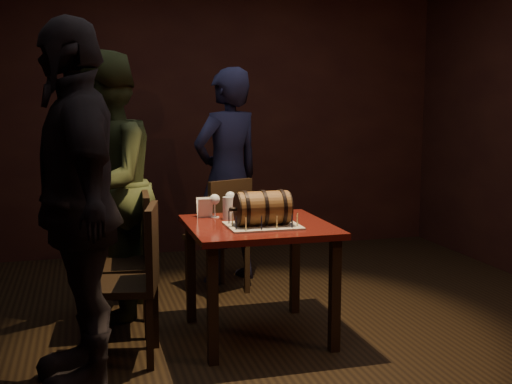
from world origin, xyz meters
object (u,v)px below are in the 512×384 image
pint_of_ale (228,209)px  person_back (228,176)px  wine_glass_mid (230,198)px  chair_left_front (136,274)px  pub_table (258,240)px  person_left_rear (104,187)px  chair_back (223,230)px  barrel_cake (263,208)px  person_left_front (77,206)px  wine_glass_left (215,200)px  chair_left_rear (132,255)px  wine_glass_right (256,199)px

pint_of_ale → person_back: bearing=77.3°
person_back → wine_glass_mid: bearing=53.5°
pint_of_ale → chair_left_front: bearing=-149.6°
wine_glass_mid → pub_table: bearing=-75.4°
person_left_rear → chair_left_front: bearing=28.8°
person_back → person_left_rear: person_left_rear is taller
chair_back → person_back: 0.56m
barrel_cake → person_left_rear: (-0.94, 0.75, 0.07)m
wine_glass_mid → person_left_front: 1.30m
person_left_rear → person_left_front: bearing=9.6°
wine_glass_mid → chair_left_front: (-0.70, -0.55, -0.34)m
pint_of_ale → barrel_cake: bearing=-62.9°
pint_of_ale → chair_back: bearing=80.4°
barrel_cake → person_back: (0.10, 1.43, 0.03)m
wine_glass_left → pint_of_ale: size_ratio=1.07×
pint_of_ale → person_left_front: (-0.96, -0.62, 0.16)m
wine_glass_left → chair_left_rear: bearing=178.6°
pub_table → person_left_rear: size_ratio=0.48×
pub_table → person_back: bearing=85.6°
wine_glass_mid → chair_back: 0.67m
pint_of_ale → wine_glass_left: bearing=130.5°
chair_left_front → person_left_front: (-0.32, -0.24, 0.46)m
wine_glass_right → pint_of_ale: 0.24m
wine_glass_left → chair_back: 0.77m
pub_table → chair_back: size_ratio=0.97×
wine_glass_mid → chair_left_rear: bearing=-173.7°
pub_table → person_left_front: size_ratio=0.46×
wine_glass_mid → chair_back: size_ratio=0.17×
person_back → pint_of_ale: bearing=52.5°
wine_glass_right → chair_left_rear: size_ratio=0.17×
pint_of_ale → person_left_rear: person_left_rear is taller
pub_table → person_left_rear: (-0.94, 0.64, 0.30)m
pub_table → pint_of_ale: (-0.15, 0.20, 0.18)m
pint_of_ale → person_left_rear: 0.91m
pint_of_ale → chair_left_front: size_ratio=0.16×
chair_back → chair_left_rear: (-0.76, -0.64, 0.00)m
chair_left_rear → person_left_front: bearing=-114.8°
pub_table → person_back: (0.10, 1.32, 0.26)m
wine_glass_right → chair_left_rear: chair_left_rear is taller
pub_table → person_left_front: (-1.12, -0.42, 0.34)m
pint_of_ale → chair_left_rear: 0.71m
wine_glass_left → chair_back: bearing=73.2°
wine_glass_mid → person_back: (0.20, 0.95, 0.04)m
pub_table → barrel_cake: size_ratio=2.33×
pub_table → person_left_rear: bearing=145.6°
chair_left_rear → person_back: (0.89, 1.03, 0.38)m
barrel_cake → pint_of_ale: size_ratio=2.58×
wine_glass_mid → person_back: size_ratio=0.09×
wine_glass_right → person_left_front: size_ratio=0.08×
wine_glass_right → person_left_rear: size_ratio=0.09×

